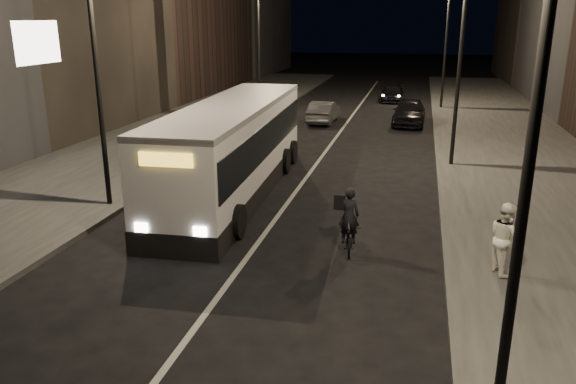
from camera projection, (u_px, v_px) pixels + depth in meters
The scene contains 14 objects.
ground at pixel (233, 277), 13.62m from camera, with size 180.00×180.00×0.00m, color black.
sidewalk_right at pixel (517, 158), 24.77m from camera, with size 7.00×70.00×0.16m, color #343431.
sidewalk_left at pixel (161, 140), 28.45m from camera, with size 7.00×70.00×0.16m, color #343431.
streetlight_right_near at pixel (519, 72), 7.15m from camera, with size 1.20×0.44×8.12m.
streetlight_right_mid at pixel (455, 35), 22.02m from camera, with size 1.20×0.44×8.12m.
streetlight_right_far at pixel (443, 28), 36.90m from camera, with size 1.20×0.44×8.12m.
streetlight_left_near at pixel (102, 40), 16.90m from camera, with size 1.20×0.44×8.12m.
streetlight_left_far at pixel (262, 29), 33.63m from camera, with size 1.20×0.44×8.12m.
city_bus at pixel (234, 145), 19.66m from camera, with size 3.22×12.05×3.22m.
cyclist_on_bicycle at pixel (349, 230), 14.93m from camera, with size 0.80×1.67×1.84m.
pedestrian_woman at pixel (505, 238), 13.25m from camera, with size 0.85×0.66×1.75m, color white.
car_near at pixel (409, 112), 32.75m from camera, with size 1.79×4.45×1.52m, color black.
car_mid at pixel (324, 112), 33.42m from camera, with size 1.37×3.92×1.29m, color #3B3B3E.
car_far at pixel (392, 93), 42.13m from camera, with size 1.64×4.04×1.17m, color black.
Camera 1 is at (4.12, -11.76, 6.02)m, focal length 35.00 mm.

